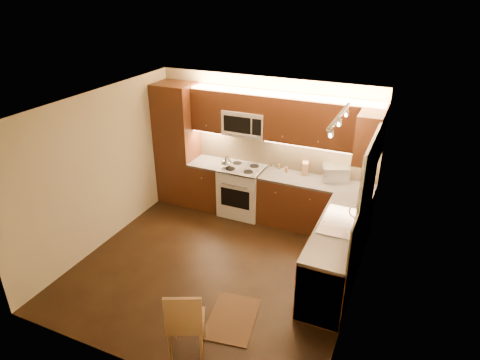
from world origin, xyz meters
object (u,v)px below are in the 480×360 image
at_px(toaster_oven, 335,173).
at_px(knife_block, 305,168).
at_px(microwave, 246,122).
at_px(kettle, 226,162).
at_px(soap_bottle, 368,195).
at_px(sink, 342,217).
at_px(dining_chair, 186,319).
at_px(stove, 242,190).

height_order(toaster_oven, knife_block, toaster_oven).
xyz_separation_m(microwave, kettle, (-0.26, -0.25, -0.69)).
bearing_deg(soap_bottle, sink, -87.22).
bearing_deg(sink, toaster_oven, 106.32).
distance_m(kettle, knife_block, 1.39).
distance_m(microwave, kettle, 0.78).
distance_m(toaster_oven, soap_bottle, 0.82).
distance_m(kettle, dining_chair, 3.33).
bearing_deg(microwave, kettle, -136.77).
bearing_deg(stove, sink, -29.36).
bearing_deg(soap_bottle, toaster_oven, 159.36).
bearing_deg(soap_bottle, knife_block, 174.09).
height_order(kettle, soap_bottle, kettle).
bearing_deg(toaster_oven, knife_block, 156.15).
relative_size(kettle, soap_bottle, 1.16).
xyz_separation_m(sink, toaster_oven, (-0.39, 1.32, 0.05)).
xyz_separation_m(sink, dining_chair, (-1.28, -2.12, -0.51)).
xyz_separation_m(microwave, knife_block, (1.09, 0.08, -0.71)).
bearing_deg(dining_chair, toaster_oven, 50.95).
relative_size(kettle, toaster_oven, 0.51).
distance_m(kettle, soap_bottle, 2.51).
relative_size(stove, soap_bottle, 4.84).
xyz_separation_m(toaster_oven, dining_chair, (-0.90, -3.44, -0.56)).
bearing_deg(microwave, toaster_oven, 2.20).
distance_m(microwave, dining_chair, 3.67).
distance_m(stove, soap_bottle, 2.33).
relative_size(knife_block, dining_chair, 0.24).
height_order(sink, toaster_oven, toaster_oven).
distance_m(stove, microwave, 1.27).
bearing_deg(kettle, stove, 15.45).
relative_size(stove, microwave, 1.21).
height_order(stove, toaster_oven, toaster_oven).
bearing_deg(dining_chair, soap_bottle, 37.90).
relative_size(kettle, knife_block, 0.99).
bearing_deg(stove, kettle, -156.86).
bearing_deg(stove, toaster_oven, 6.96).
bearing_deg(soap_bottle, dining_chair, -98.00).
bearing_deg(kettle, knife_block, 6.03).
xyz_separation_m(stove, microwave, (0.00, 0.14, 1.26)).
height_order(kettle, toaster_oven, toaster_oven).
distance_m(microwave, soap_bottle, 2.40).
bearing_deg(kettle, dining_chair, -80.31).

